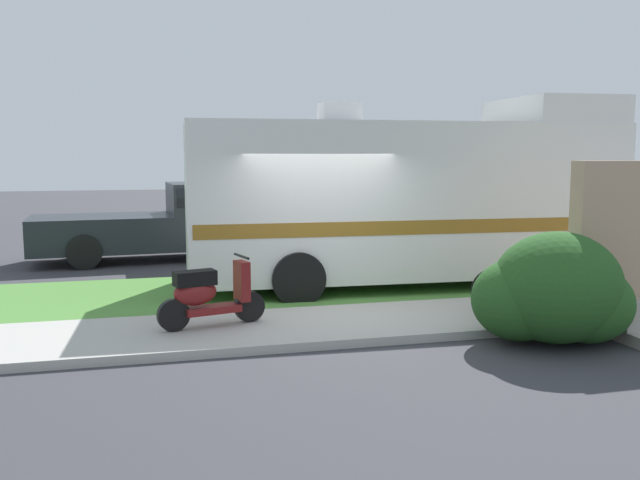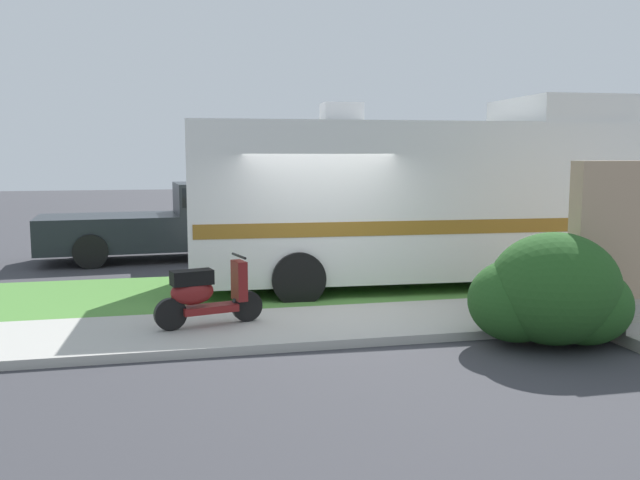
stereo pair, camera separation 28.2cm
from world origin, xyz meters
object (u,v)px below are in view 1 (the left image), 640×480
scooter (208,294)px  bicycle (527,287)px  pickup_truck_near (183,218)px  bottle_green (575,305)px  motorhome_rv (406,198)px  pickup_truck_far (434,205)px

scooter → bicycle: bearing=-2.9°
scooter → pickup_truck_near: 7.24m
pickup_truck_near → bottle_green: size_ratio=20.25×
motorhome_rv → pickup_truck_far: 8.30m
pickup_truck_far → pickup_truck_near: bearing=-160.2°
motorhome_rv → bottle_green: (1.48, -3.17, -1.44)m
motorhome_rv → pickup_truck_far: (3.81, 7.34, -0.72)m
motorhome_rv → bottle_green: size_ratio=27.87×
bicycle → bottle_green: bicycle is taller
pickup_truck_far → bottle_green: 10.79m
scooter → pickup_truck_far: bearing=52.2°
pickup_truck_near → bicycle: bearing=-57.8°
bicycle → pickup_truck_far: pickup_truck_far is taller
bicycle → pickup_truck_far: (2.99, 10.24, 0.47)m
scooter → pickup_truck_far: 12.66m
scooter → pickup_truck_far: (7.75, 10.00, 0.39)m
scooter → bottle_green: size_ratio=5.28×
pickup_truck_far → bottle_green: size_ratio=18.15×
pickup_truck_near → pickup_truck_far: pickup_truck_far is taller
motorhome_rv → scooter: size_ratio=5.28×
scooter → bicycle: (4.76, -0.24, -0.08)m
scooter → pickup_truck_far: pickup_truck_far is taller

